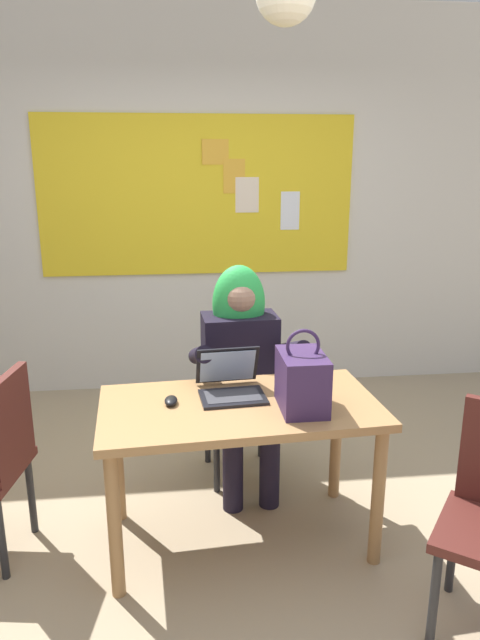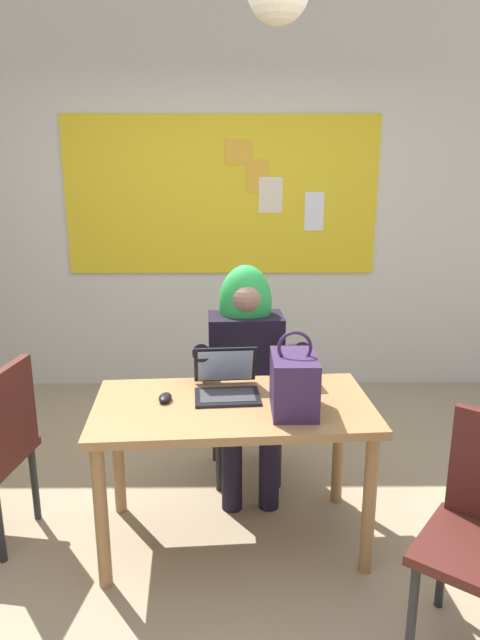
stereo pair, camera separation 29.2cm
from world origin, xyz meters
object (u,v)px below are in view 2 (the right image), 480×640
Objects in this scene: chair_at_desk at (244,388)px; handbag at (294,383)px; person_costumed at (247,359)px; computer_mouse at (165,398)px; desk_main at (233,423)px; laptop at (226,384)px.

chair_at_desk is 2.41× the size of handbag.
computer_mouse is at bearing -39.06° from person_costumed.
handbag reaches higher than chair_at_desk.
chair_at_desk is at bearing 63.80° from computer_mouse.
desk_main is 0.59m from person_costumed.
desk_main is 12.89× the size of computer_mouse.
person_costumed is at bearing -0.36° from chair_at_desk.
desk_main is at bearing -79.66° from laptop.
desk_main is 1.06× the size of person_costumed.
desk_main is at bearing -2.07° from computer_mouse.
handbag is (0.27, -0.08, 0.23)m from desk_main.
laptop reaches higher than chair_at_desk.
person_costumed is (0.01, -0.13, 0.23)m from chair_at_desk.
person_costumed reaches higher than handbag.
laptop is 0.30m from computer_mouse.
handbag is at bearing -16.31° from desk_main.
handbag is (0.31, -0.20, 0.09)m from laptop.
desk_main is 0.72m from chair_at_desk.
laptop is 0.89× the size of handbag.
person_costumed is at bearing 82.57° from desk_main.
desk_main is 4.00× the size of laptop.
chair_at_desk is at bearing -178.13° from person_costumed.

